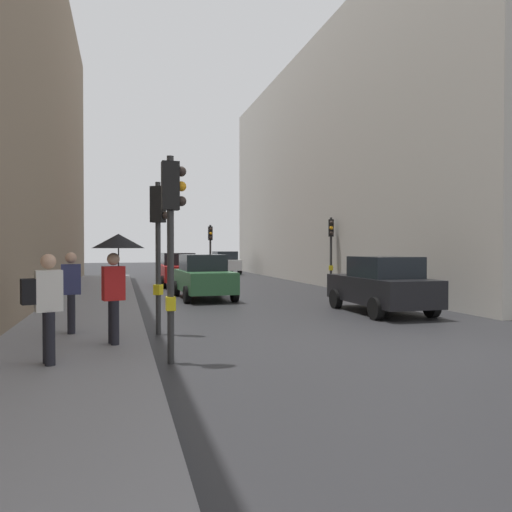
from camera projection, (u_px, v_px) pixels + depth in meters
ground_plane at (396, 348)px, 9.72m from camera, size 120.00×120.00×0.00m
sidewalk_kerb at (86, 316)px, 13.77m from camera, size 3.00×40.00×0.16m
building_facade_right at (393, 170)px, 29.63m from camera, size 12.00×30.75×13.64m
traffic_light_mid_street at (331, 240)px, 23.45m from camera, size 0.33×0.45×3.52m
traffic_light_near_right at (159, 229)px, 11.19m from camera, size 0.44×0.37×3.56m
traffic_light_far_median at (210, 242)px, 29.61m from camera, size 0.24×0.43×3.45m
traffic_light_near_left at (172, 221)px, 8.38m from camera, size 0.43×0.24×3.63m
car_white_compact at (224, 263)px, 37.59m from camera, size 2.10×4.24×1.76m
car_green_estate at (204, 277)px, 19.15m from camera, size 2.14×4.26×1.76m
car_dark_suv at (381, 285)px, 14.95m from camera, size 2.07×4.23×1.76m
car_red_sedan at (178, 270)px, 25.48m from camera, size 2.04×4.21×1.76m
pedestrian_with_umbrella at (117, 257)px, 9.32m from camera, size 1.00×1.00×2.14m
pedestrian_with_black_backpack at (46, 302)px, 7.65m from camera, size 0.65×0.43×1.77m
pedestrian_with_grey_backpack at (69, 287)px, 10.47m from camera, size 0.62×0.36×1.77m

